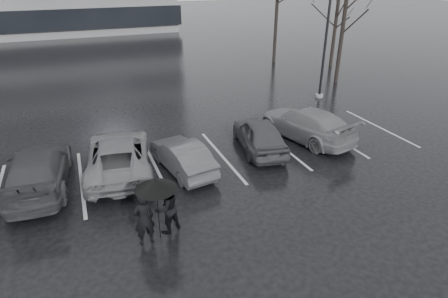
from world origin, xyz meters
TOP-DOWN VIEW (x-y plane):
  - ground at (0.00, 0.00)m, footprint 160.00×160.00m
  - car_main at (2.35, 2.55)m, footprint 2.30×4.25m
  - car_west_a at (-1.25, 1.97)m, footprint 1.86×3.85m
  - car_west_b at (-3.54, 2.78)m, footprint 3.00×5.31m
  - car_west_c at (-6.33, 2.65)m, footprint 2.33×5.03m
  - car_east at (4.86, 2.82)m, footprint 3.13×5.25m
  - pedestrian_left at (-3.44, -1.78)m, footprint 0.65×0.48m
  - pedestrian_right at (-2.72, -1.47)m, footprint 0.98×0.89m
  - umbrella at (-3.01, -1.71)m, footprint 1.17×1.17m
  - lamp_post at (9.03, 7.66)m, footprint 0.46×0.46m
  - stall_stripes at (-0.80, 2.50)m, footprint 19.72×5.00m
  - tree_east at (12.00, 10.00)m, footprint 0.26×0.26m
  - tree_ne at (14.50, 14.00)m, footprint 0.26×0.26m
  - tree_north at (11.00, 17.00)m, footprint 0.26×0.26m

SIDE VIEW (x-z plane):
  - ground at x=0.00m, z-range 0.00..0.00m
  - stall_stripes at x=-0.80m, z-range 0.00..0.00m
  - car_west_a at x=-1.25m, z-range 0.00..1.22m
  - car_main at x=2.35m, z-range 0.00..1.37m
  - car_west_b at x=-3.54m, z-range 0.00..1.40m
  - car_west_c at x=-6.33m, z-range 0.00..1.42m
  - car_east at x=4.86m, z-range 0.00..1.43m
  - pedestrian_right at x=-2.72m, z-range 0.00..1.64m
  - pedestrian_left at x=-3.44m, z-range 0.00..1.65m
  - umbrella at x=-3.01m, z-range 0.81..2.80m
  - tree_ne at x=14.50m, z-range 0.00..7.00m
  - lamp_post at x=9.03m, z-range -0.35..7.97m
  - tree_east at x=12.00m, z-range 0.00..8.00m
  - tree_north at x=11.00m, z-range 0.00..8.50m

